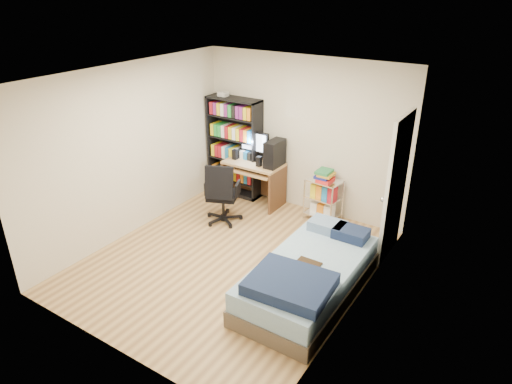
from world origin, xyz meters
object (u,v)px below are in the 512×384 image
Objects in this scene: computer_desk at (260,166)px; office_chair at (222,204)px; media_shelf at (235,146)px; bed at (308,277)px.

office_chair is at bearing -97.81° from computer_desk.
bed is (2.45, -1.95, -0.63)m from media_shelf.
media_shelf reaches higher than bed.
computer_desk is at bearing 59.34° from office_chair.
media_shelf is at bearing 141.44° from bed.
bed is at bearing -44.91° from computer_desk.
media_shelf is 1.45× the size of computer_desk.
media_shelf is 3.19m from bed.
bed is (1.86, -1.85, -0.41)m from computer_desk.
media_shelf is at bearing 91.93° from office_chair.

